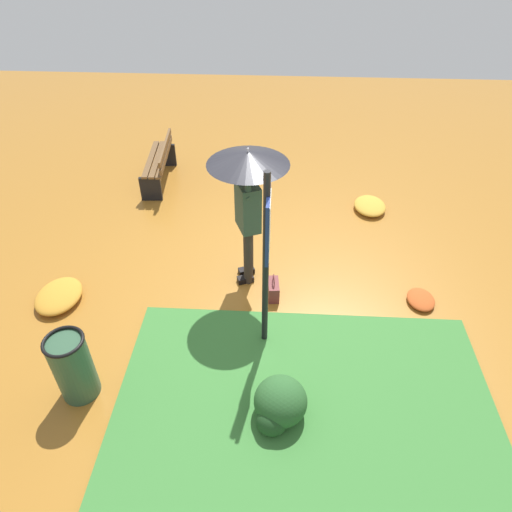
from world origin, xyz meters
TOP-DOWN VIEW (x-y plane):
  - ground_plane at (0.00, 0.00)m, footprint 18.00×18.00m
  - person_with_umbrella at (-0.10, -0.06)m, footprint 0.96×0.96m
  - info_sign_post at (0.96, 0.21)m, footprint 0.44×0.07m
  - handbag at (0.19, 0.29)m, footprint 0.31×0.17m
  - park_bench at (-2.76, -1.86)m, footprint 1.40×0.47m
  - trash_bin at (1.79, -1.76)m, footprint 0.42×0.42m
  - shrub_cluster at (1.99, 0.39)m, footprint 0.60×0.54m
  - leaf_pile_near_person at (0.43, -2.54)m, footprint 0.73×0.58m
  - leaf_pile_by_bench at (0.19, 2.24)m, footprint 0.44×0.35m
  - leaf_pile_far_path at (-2.03, 1.86)m, footprint 0.66×0.52m

SIDE VIEW (x-z plane):
  - ground_plane at x=0.00m, z-range 0.00..0.00m
  - leaf_pile_by_bench at x=0.19m, z-range 0.00..0.10m
  - leaf_pile_far_path at x=-2.03m, z-range 0.00..0.14m
  - leaf_pile_near_person at x=0.43m, z-range 0.00..0.16m
  - handbag at x=0.19m, z-range -0.06..0.31m
  - shrub_cluster at x=1.99m, z-range -0.02..0.47m
  - park_bench at x=-2.76m, z-range 0.03..0.78m
  - trash_bin at x=1.79m, z-range 0.00..0.84m
  - info_sign_post at x=0.96m, z-range 0.29..2.59m
  - person_with_umbrella at x=-0.10m, z-range 0.53..2.57m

